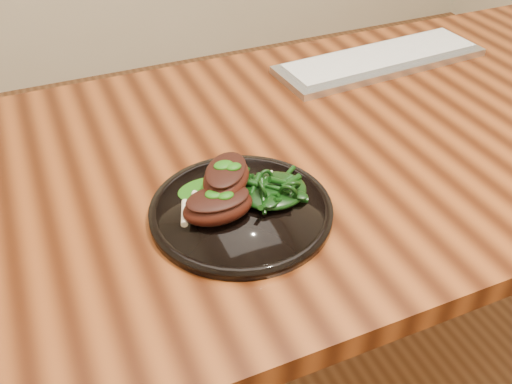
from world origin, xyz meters
The scene contains 7 objects.
desk centered at (0.00, 0.00, 0.67)m, with size 1.60×0.80×0.75m.
plate centered at (-0.29, -0.14, 0.76)m, with size 0.27×0.27×0.02m.
lamb_chop_front centered at (-0.33, -0.15, 0.79)m, with size 0.11×0.08×0.05m.
lamb_chop_back centered at (-0.30, -0.11, 0.81)m, with size 0.11×0.12×0.05m.
herb_smear centered at (-0.32, -0.08, 0.77)m, with size 0.09×0.06×0.01m, color #0F4807.
greens_heap centered at (-0.24, -0.13, 0.78)m, with size 0.11×0.10×0.04m.
keyboard centered at (0.19, 0.22, 0.76)m, with size 0.49×0.17×0.02m.
Camera 1 is at (-0.53, -0.75, 1.30)m, focal length 40.00 mm.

